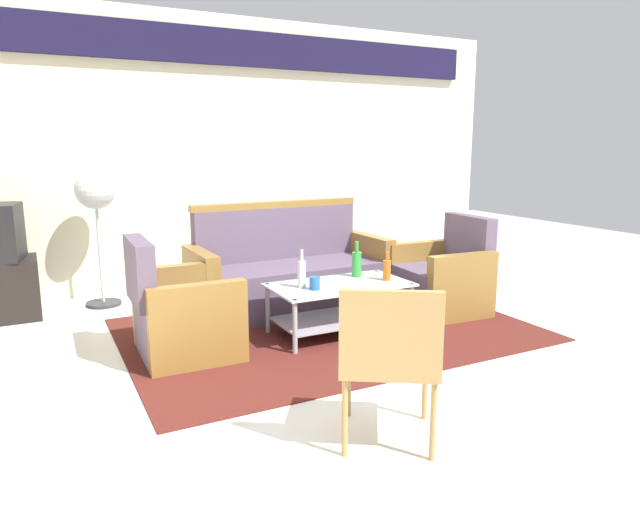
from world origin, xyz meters
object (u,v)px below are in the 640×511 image
(bottle_clear, at_px, (302,273))
(bottle_orange, at_px, (387,270))
(couch, at_px, (289,275))
(armchair_right, at_px, (443,280))
(bottle_green, at_px, (357,263))
(coffee_table, at_px, (340,301))
(armchair_left, at_px, (182,316))
(wicker_chair, at_px, (389,352))
(pedestal_fan, at_px, (96,198))
(cup, at_px, (315,283))

(bottle_clear, bearing_deg, bottle_orange, -7.62)
(couch, height_order, armchair_right, couch)
(bottle_green, bearing_deg, coffee_table, -147.20)
(armchair_left, relative_size, wicker_chair, 1.01)
(couch, height_order, bottle_clear, couch)
(bottle_green, xyz_separation_m, pedestal_fan, (-1.83, 1.57, 0.49))
(armchair_right, distance_m, coffee_table, 1.14)
(armchair_left, xyz_separation_m, pedestal_fan, (-0.36, 1.61, 0.73))
(coffee_table, relative_size, bottle_green, 3.75)
(bottle_orange, bearing_deg, wicker_chair, -123.38)
(couch, xyz_separation_m, bottle_orange, (0.47, -0.89, 0.18))
(cup, distance_m, pedestal_fan, 2.31)
(couch, distance_m, cup, 0.92)
(bottle_clear, bearing_deg, wicker_chair, -100.48)
(coffee_table, height_order, cup, cup)
(armchair_left, bearing_deg, bottle_orange, 84.41)
(armchair_right, relative_size, bottle_green, 2.90)
(coffee_table, bearing_deg, cup, -164.45)
(bottle_orange, xyz_separation_m, pedestal_fan, (-1.98, 1.80, 0.52))
(armchair_left, relative_size, coffee_table, 0.77)
(cup, bearing_deg, pedestal_fan, 126.31)
(coffee_table, bearing_deg, bottle_clear, 174.31)
(armchair_left, height_order, cup, armchair_left)
(couch, distance_m, armchair_left, 1.35)
(armchair_left, distance_m, cup, 1.00)
(bottle_orange, distance_m, cup, 0.66)
(wicker_chair, bearing_deg, cup, 109.11)
(armchair_left, height_order, bottle_clear, armchair_left)
(coffee_table, bearing_deg, wicker_chair, -111.04)
(coffee_table, relative_size, cup, 11.00)
(bottle_green, height_order, wicker_chair, wicker_chair)
(bottle_orange, xyz_separation_m, bottle_clear, (-0.72, 0.10, 0.03))
(pedestal_fan, xyz_separation_m, wicker_chair, (0.96, -3.34, -0.52))
(armchair_right, relative_size, pedestal_fan, 0.67)
(bottle_clear, xyz_separation_m, cup, (0.06, -0.10, -0.06))
(couch, bearing_deg, armchair_right, 148.30)
(cup, bearing_deg, bottle_orange, 0.64)
(bottle_orange, xyz_separation_m, cup, (-0.66, -0.01, -0.04))
(coffee_table, distance_m, bottle_clear, 0.41)
(coffee_table, distance_m, bottle_orange, 0.46)
(armchair_right, bearing_deg, couch, 63.21)
(armchair_left, height_order, bottle_orange, armchair_left)
(armchair_right, relative_size, coffee_table, 0.77)
(bottle_orange, distance_m, pedestal_fan, 2.73)
(coffee_table, height_order, bottle_clear, bottle_clear)
(armchair_left, bearing_deg, bottle_green, 92.45)
(coffee_table, bearing_deg, armchair_left, 174.33)
(armchair_left, distance_m, bottle_orange, 1.65)
(cup, bearing_deg, bottle_green, 24.62)
(cup, height_order, wicker_chair, wicker_chair)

